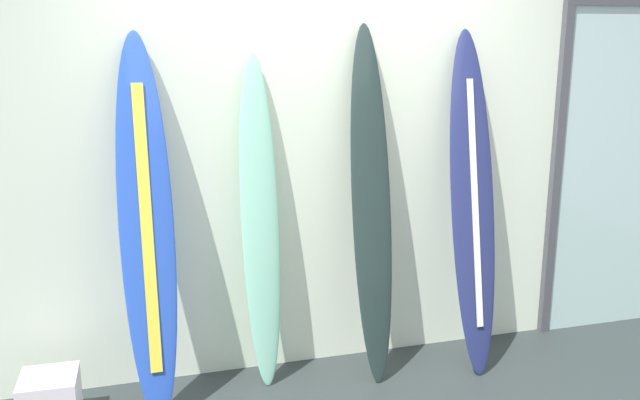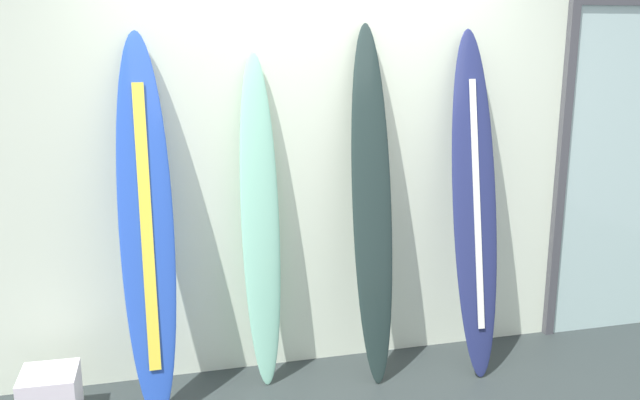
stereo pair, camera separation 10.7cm
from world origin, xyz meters
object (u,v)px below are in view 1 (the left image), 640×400
(surfboard_charcoal, at_px, (372,209))
(surfboard_navy, at_px, (473,206))
(surfboard_seafoam, at_px, (260,224))
(surfboard_cobalt, at_px, (147,231))
(glass_door, at_px, (628,163))

(surfboard_charcoal, height_order, surfboard_navy, surfboard_charcoal)
(surfboard_seafoam, height_order, surfboard_charcoal, surfboard_charcoal)
(surfboard_seafoam, distance_m, surfboard_navy, 1.28)
(surfboard_cobalt, distance_m, glass_door, 3.23)
(surfboard_charcoal, bearing_deg, surfboard_cobalt, -178.06)
(surfboard_cobalt, height_order, surfboard_charcoal, surfboard_charcoal)
(surfboard_cobalt, distance_m, surfboard_navy, 1.91)
(surfboard_cobalt, height_order, glass_door, glass_door)
(surfboard_seafoam, bearing_deg, surfboard_navy, -5.76)
(surfboard_seafoam, xyz_separation_m, surfboard_charcoal, (0.65, -0.08, 0.06))
(surfboard_navy, bearing_deg, glass_door, 11.27)
(surfboard_cobalt, bearing_deg, glass_door, 4.54)
(surfboard_seafoam, xyz_separation_m, glass_door, (2.58, 0.13, 0.20))
(surfboard_seafoam, relative_size, surfboard_navy, 0.94)
(surfboard_charcoal, bearing_deg, surfboard_seafoam, 172.92)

